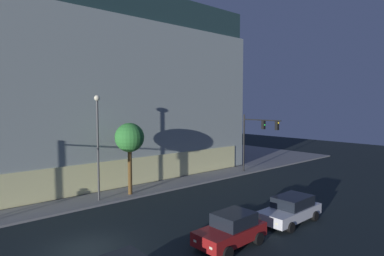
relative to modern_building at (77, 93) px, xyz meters
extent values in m
plane|color=black|center=(-9.29, -24.74, -9.19)|extent=(120.00, 120.00, 0.00)
cube|color=#4C4C51|center=(0.00, 0.04, -9.12)|extent=(30.03, 30.02, 0.15)
cube|color=#F2EB9F|center=(0.00, -14.58, -7.78)|extent=(26.67, 0.60, 2.53)
cube|color=#94A09B|center=(0.00, 0.04, -1.32)|extent=(29.63, 29.62, 15.44)
cube|color=#213A39|center=(0.00, 0.04, 7.87)|extent=(29.04, 29.03, 2.94)
cylinder|color=black|center=(12.09, -17.33, -5.85)|extent=(0.18, 0.18, 6.40)
cylinder|color=black|center=(12.02, -19.77, -3.19)|extent=(0.26, 4.89, 0.12)
cube|color=black|center=(12.02, -20.02, -3.69)|extent=(0.33, 0.33, 0.90)
sphere|color=green|center=(12.01, -20.20, -3.69)|extent=(0.18, 0.18, 0.18)
cube|color=black|center=(11.97, -21.73, -3.69)|extent=(0.33, 0.33, 0.90)
sphere|color=yellow|center=(11.96, -21.91, -3.41)|extent=(0.18, 0.18, 0.18)
cylinder|color=#444444|center=(-5.12, -17.20, -5.13)|extent=(0.16, 0.16, 7.82)
sphere|color=#F9EFC6|center=(-5.12, -17.20, -1.07)|extent=(0.44, 0.44, 0.44)
cylinder|color=brown|center=(-2.39, -17.28, -7.15)|extent=(0.34, 0.34, 3.79)
sphere|color=#338335|center=(-2.39, -17.28, -4.28)|extent=(2.42, 2.42, 2.42)
cube|color=maroon|center=(-3.20, -29.27, -8.50)|extent=(4.17, 1.99, 0.72)
cube|color=black|center=(-2.89, -29.26, -7.78)|extent=(2.15, 1.74, 0.70)
cube|color=#F9F4CC|center=(-5.19, -29.89, -8.50)|extent=(0.13, 0.20, 0.12)
cube|color=#F9F4CC|center=(-5.23, -28.77, -8.50)|extent=(0.13, 0.20, 0.12)
cylinder|color=black|center=(-4.45, -30.24, -8.86)|extent=(0.69, 0.26, 0.68)
cylinder|color=black|center=(-4.51, -28.37, -8.86)|extent=(0.69, 0.26, 0.68)
cylinder|color=black|center=(-1.90, -30.17, -8.86)|extent=(0.69, 0.26, 0.68)
cylinder|color=black|center=(-1.96, -28.30, -8.86)|extent=(0.69, 0.26, 0.68)
cube|color=silver|center=(2.35, -29.38, -8.55)|extent=(4.81, 2.06, 0.65)
cube|color=black|center=(2.71, -29.37, -7.89)|extent=(2.60, 1.81, 0.68)
cube|color=#F9F4CC|center=(0.03, -30.01, -8.55)|extent=(0.12, 0.20, 0.12)
cube|color=#F9F4CC|center=(0.01, -28.84, -8.55)|extent=(0.12, 0.20, 0.12)
cylinder|color=black|center=(0.90, -30.39, -8.88)|extent=(0.63, 0.25, 0.63)
cylinder|color=black|center=(0.85, -28.43, -8.88)|extent=(0.63, 0.25, 0.63)
cylinder|color=black|center=(3.85, -30.32, -8.88)|extent=(0.63, 0.25, 0.63)
cylinder|color=black|center=(3.80, -28.37, -8.88)|extent=(0.63, 0.25, 0.63)
camera|label=1|loc=(-15.70, -40.63, -1.64)|focal=30.01mm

